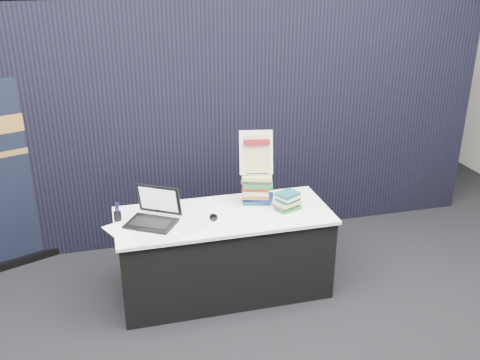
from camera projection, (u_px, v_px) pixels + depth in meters
name	position (u px, v px, depth m)	size (l,w,h in m)	color
floor	(240.00, 328.00, 4.26)	(8.00, 8.00, 0.00)	black
wall_back	(165.00, 37.00, 7.16)	(8.00, 0.02, 3.50)	beige
drape_partition	(199.00, 127.00, 5.23)	(6.00, 0.08, 2.40)	black
display_table	(224.00, 253.00, 4.61)	(1.80, 0.75, 0.75)	black
laptop	(150.00, 215.00, 4.30)	(0.46, 0.47, 0.28)	black
mouse	(213.00, 217.00, 4.37)	(0.07, 0.11, 0.03)	black
brochure_left	(126.00, 226.00, 4.25)	(0.32, 0.23, 0.00)	white
brochure_mid	(155.00, 237.00, 4.10)	(0.31, 0.22, 0.00)	silver
brochure_right	(192.00, 226.00, 4.26)	(0.28, 0.20, 0.00)	silver
pen_cup	(118.00, 216.00, 4.34)	(0.06, 0.06, 0.08)	black
book_stack_tall	(257.00, 188.00, 4.64)	(0.29, 0.25, 0.26)	#164B54
book_stack_short	(287.00, 201.00, 4.52)	(0.22, 0.20, 0.15)	#1F752D
info_sign	(256.00, 153.00, 4.54)	(0.30, 0.17, 0.39)	black
pullup_banner	(9.00, 188.00, 4.88)	(0.74, 0.37, 1.78)	black
stacking_chair	(280.00, 191.00, 5.53)	(0.44, 0.44, 0.90)	black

